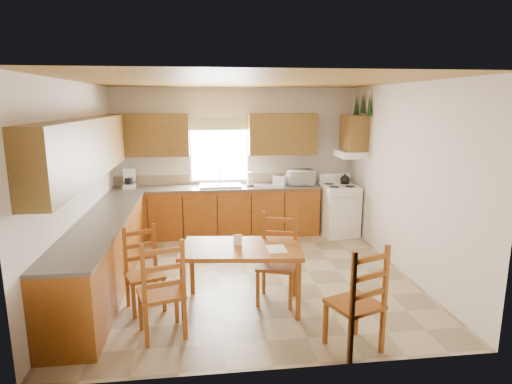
{
  "coord_description": "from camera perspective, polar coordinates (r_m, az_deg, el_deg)",
  "views": [
    {
      "loc": [
        -0.6,
        -5.74,
        2.43
      ],
      "look_at": [
        0.15,
        0.3,
        1.15
      ],
      "focal_mm": 30.0,
      "sensor_mm": 36.0,
      "label": 1
    }
  ],
  "objects": [
    {
      "name": "upper_cab_left",
      "position": [
        5.82,
        -21.93,
        5.34
      ],
      "size": [
        0.33,
        3.6,
        0.75
      ],
      "primitive_type": "cube",
      "color": "brown",
      "rests_on": "wall_left"
    },
    {
      "name": "pine_decal_a",
      "position": [
        7.61,
        14.87,
        11.1
      ],
      "size": [
        0.22,
        0.22,
        0.36
      ],
      "primitive_type": "cone",
      "color": "#15391A",
      "rests_on": "wall_right"
    },
    {
      "name": "paper_towel",
      "position": [
        7.84,
        -0.84,
        1.73
      ],
      "size": [
        0.13,
        0.13,
        0.26
      ],
      "primitive_type": "cylinder",
      "rotation": [
        0.0,
        0.0,
        -0.16
      ],
      "color": "white",
      "rests_on": "counter_back"
    },
    {
      "name": "chair_far_left",
      "position": [
        5.29,
        -14.67,
        -10.02
      ],
      "size": [
        0.53,
        0.51,
        0.98
      ],
      "primitive_type": "cube",
      "rotation": [
        0.0,
        0.0,
        0.37
      ],
      "color": "brown",
      "rests_on": "floor"
    },
    {
      "name": "stove",
      "position": [
        8.09,
        10.94,
        -2.45
      ],
      "size": [
        0.68,
        0.7,
        0.92
      ],
      "primitive_type": "cube",
      "rotation": [
        0.0,
        0.0,
        0.1
      ],
      "color": "white",
      "rests_on": "floor"
    },
    {
      "name": "table_paper",
      "position": [
        5.02,
        2.73,
        -7.57
      ],
      "size": [
        0.23,
        0.3,
        0.0
      ],
      "primitive_type": "cube",
      "rotation": [
        0.0,
        0.0,
        0.02
      ],
      "color": "white",
      "rests_on": "dining_table"
    },
    {
      "name": "wall_back",
      "position": [
        8.09,
        -2.77,
        4.18
      ],
      "size": [
        4.5,
        4.5,
        0.0
      ],
      "primitive_type": "plane",
      "color": "beige",
      "rests_on": "floor"
    },
    {
      "name": "wall_front",
      "position": [
        3.71,
        2.57,
        -5.08
      ],
      "size": [
        4.5,
        4.5,
        0.0
      ],
      "primitive_type": "plane",
      "color": "beige",
      "rests_on": "floor"
    },
    {
      "name": "chair_near_right",
      "position": [
        4.44,
        13.06,
        -13.48
      ],
      "size": [
        0.59,
        0.58,
        1.1
      ],
      "primitive_type": "cube",
      "rotation": [
        0.0,
        0.0,
        3.51
      ],
      "color": "brown",
      "rests_on": "floor"
    },
    {
      "name": "floor",
      "position": [
        6.27,
        -1.04,
        -10.95
      ],
      "size": [
        4.5,
        4.5,
        0.0
      ],
      "primitive_type": "plane",
      "color": "#988463",
      "rests_on": "ground"
    },
    {
      "name": "upper_cab_back_left",
      "position": [
        7.91,
        -14.06,
        7.35
      ],
      "size": [
        1.41,
        0.33,
        0.75
      ],
      "primitive_type": "cube",
      "color": "brown",
      "rests_on": "wall_back"
    },
    {
      "name": "window_frame",
      "position": [
        8.02,
        -4.91,
        5.52
      ],
      "size": [
        1.13,
        0.02,
        1.18
      ],
      "primitive_type": "cube",
      "color": "white",
      "rests_on": "wall_back"
    },
    {
      "name": "window_pane",
      "position": [
        8.01,
        -4.91,
        5.52
      ],
      "size": [
        1.05,
        0.01,
        1.1
      ],
      "primitive_type": "cube",
      "color": "white",
      "rests_on": "wall_back"
    },
    {
      "name": "table_card",
      "position": [
        5.12,
        -2.47,
        -6.41
      ],
      "size": [
        0.1,
        0.04,
        0.13
      ],
      "primitive_type": "cube",
      "rotation": [
        0.0,
        0.0,
        0.16
      ],
      "color": "white",
      "rests_on": "dining_table"
    },
    {
      "name": "counter_left",
      "position": [
        5.95,
        -19.96,
        -3.75
      ],
      "size": [
        0.63,
        3.6,
        0.04
      ],
      "primitive_type": "cube",
      "color": "#564E46",
      "rests_on": "lower_cab_left"
    },
    {
      "name": "range_hood",
      "position": [
        7.9,
        12.47,
        4.98
      ],
      "size": [
        0.44,
        0.62,
        0.12
      ],
      "primitive_type": "cube",
      "color": "white",
      "rests_on": "wall_right"
    },
    {
      "name": "chair_far_right",
      "position": [
        5.29,
        2.8,
        -9.02
      ],
      "size": [
        0.57,
        0.56,
        1.09
      ],
      "primitive_type": "cube",
      "rotation": [
        0.0,
        0.0,
        -0.34
      ],
      "color": "brown",
      "rests_on": "floor"
    },
    {
      "name": "wall_right",
      "position": [
        6.5,
        19.04,
        1.65
      ],
      "size": [
        4.5,
        4.5,
        0.0
      ],
      "primitive_type": "plane",
      "color": "beige",
      "rests_on": "floor"
    },
    {
      "name": "lower_cab_left",
      "position": [
        6.09,
        -19.66,
        -7.93
      ],
      "size": [
        0.6,
        3.6,
        0.88
      ],
      "primitive_type": "cube",
      "color": "brown",
      "rests_on": "floor"
    },
    {
      "name": "coffeemaker",
      "position": [
        7.97,
        -16.59,
        1.64
      ],
      "size": [
        0.22,
        0.26,
        0.33
      ],
      "primitive_type": "cube",
      "rotation": [
        0.0,
        0.0,
        -0.15
      ],
      "color": "white",
      "rests_on": "counter_back"
    },
    {
      "name": "window_valance",
      "position": [
        7.95,
        -4.97,
        9.08
      ],
      "size": [
        1.19,
        0.01,
        0.24
      ],
      "primitive_type": "cube",
      "color": "#4F713B",
      "rests_on": "wall_back"
    },
    {
      "name": "dining_table",
      "position": [
        5.24,
        -1.91,
        -11.2
      ],
      "size": [
        1.5,
        0.97,
        0.76
      ],
      "primitive_type": "cube",
      "rotation": [
        0.0,
        0.0,
        -0.12
      ],
      "color": "brown",
      "rests_on": "floor"
    },
    {
      "name": "sink_basin",
      "position": [
        7.84,
        -4.75,
        0.88
      ],
      "size": [
        0.75,
        0.45,
        0.04
      ],
      "primitive_type": "cube",
      "color": "silver",
      "rests_on": "counter_back"
    },
    {
      "name": "microwave",
      "position": [
        8.02,
        5.91,
        1.96
      ],
      "size": [
        0.47,
        0.34,
        0.28
      ],
      "primitive_type": "imported",
      "rotation": [
        0.0,
        0.0,
        -0.01
      ],
      "color": "white",
      "rests_on": "counter_back"
    },
    {
      "name": "lower_cab_back",
      "position": [
        7.95,
        -5.23,
        -2.68
      ],
      "size": [
        3.75,
        0.6,
        0.88
      ],
      "primitive_type": "cube",
      "color": "brown",
      "rests_on": "floor"
    },
    {
      "name": "wall_left",
      "position": [
        6.07,
        -22.71,
        0.69
      ],
      "size": [
        4.5,
        4.5,
        0.0
      ],
      "primitive_type": "plane",
      "color": "beige",
      "rests_on": "floor"
    },
    {
      "name": "upper_cab_back_right",
      "position": [
        7.99,
        3.53,
        7.72
      ],
      "size": [
        1.25,
        0.33,
        0.75
      ],
      "primitive_type": "cube",
      "color": "brown",
      "rests_on": "wall_back"
    },
    {
      "name": "toaster",
      "position": [
        7.9,
        3.13,
        1.5
      ],
      "size": [
        0.26,
        0.22,
        0.18
      ],
      "primitive_type": "cube",
      "rotation": [
        0.0,
        0.0,
        -0.41
      ],
      "color": "white",
      "rests_on": "counter_back"
    },
    {
      "name": "chair_near_left",
      "position": [
        4.68,
        -12.56,
        -12.26
      ],
      "size": [
        0.56,
        0.54,
        1.08
      ],
      "primitive_type": "cube",
      "rotation": [
        0.0,
        0.0,
        3.43
      ],
      "color": "brown",
      "rests_on": "floor"
    },
    {
      "name": "pine_decal_c",
      "position": [
        8.21,
        13.2,
        11.21
      ],
      "size": [
        0.22,
        0.22,
        0.36
      ],
      "primitive_type": "cone",
      "color": "#15391A",
      "rests_on": "wall_right"
    },
    {
      "name": "upper_cab_stove",
      "position": [
        7.88,
        12.94,
        7.72
      ],
      "size": [
        0.33,
        0.62,
        0.62
      ],
      "primitive_type": "cube",
      "color": "brown",
      "rests_on": "wall_right"
    },
    {
      "name": "counter_back",
      "position": [
        7.85,
        -5.3,
        0.58
      ],
      "size": [
        3.75,
        0.63,
        0.04
      ],
      "primitive_type": "cube",
      "color": "#564E46",
      "rests_on": "lower_cab_back"
    },
    {
      "name": "backsplash",
      "position": [
        8.11,
        -5.38,
        1.73
      ],
      "size": [
        3.75,
        0.01,
        0.18
      ],
      "primitive_type": "cube",
      "color": "#91775B",
      "rests_on": "counter_back"
    },
    {
      "name": "ceiling",
      "position": [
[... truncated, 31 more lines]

